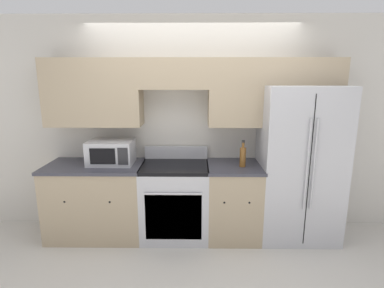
{
  "coord_description": "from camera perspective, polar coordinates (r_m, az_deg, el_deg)",
  "views": [
    {
      "loc": [
        0.04,
        -3.03,
        1.89
      ],
      "look_at": [
        -0.0,
        0.31,
        1.14
      ],
      "focal_mm": 28.0,
      "sensor_mm": 36.0,
      "label": 1
    }
  ],
  "objects": [
    {
      "name": "ground_plane",
      "position": [
        3.57,
        -0.06,
        -19.25
      ],
      "size": [
        12.0,
        12.0,
        0.0
      ],
      "primitive_type": "plane",
      "color": "beige"
    },
    {
      "name": "lower_cabinets_right",
      "position": [
        3.67,
        7.82,
        -10.63
      ],
      "size": [
        0.63,
        0.64,
        0.89
      ],
      "color": "tan",
      "rests_on": "ground_plane"
    },
    {
      "name": "bottle",
      "position": [
        3.44,
        9.64,
        -2.33
      ],
      "size": [
        0.07,
        0.07,
        0.31
      ],
      "color": "brown",
      "rests_on": "lower_cabinets_right"
    },
    {
      "name": "oven_range",
      "position": [
        3.65,
        -3.23,
        -10.6
      ],
      "size": [
        0.78,
        0.65,
        1.05
      ],
      "color": "#B7B7BC",
      "rests_on": "ground_plane"
    },
    {
      "name": "wall_back",
      "position": [
        3.64,
        0.23,
        5.97
      ],
      "size": [
        8.0,
        0.39,
        2.6
      ],
      "color": "beige",
      "rests_on": "ground_plane"
    },
    {
      "name": "lower_cabinets_left",
      "position": [
        3.83,
        -17.67,
        -10.12
      ],
      "size": [
        1.13,
        0.64,
        0.89
      ],
      "color": "tan",
      "rests_on": "ground_plane"
    },
    {
      "name": "refrigerator",
      "position": [
        3.73,
        19.56,
        -3.49
      ],
      "size": [
        0.9,
        0.74,
        1.8
      ],
      "color": "#B7B7BC",
      "rests_on": "ground_plane"
    },
    {
      "name": "microwave",
      "position": [
        3.63,
        -15.14,
        -1.52
      ],
      "size": [
        0.52,
        0.37,
        0.28
      ],
      "color": "#B7B7BC",
      "rests_on": "lower_cabinets_left"
    }
  ]
}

